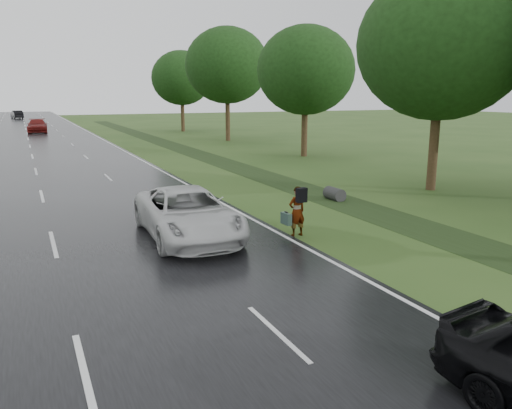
{
  "coord_description": "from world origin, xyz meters",
  "views": [
    {
      "loc": [
        -0.57,
        -7.76,
        4.49
      ],
      "look_at": [
        5.52,
        5.26,
        1.3
      ],
      "focal_mm": 35.0,
      "sensor_mm": 36.0,
      "label": 1
    }
  ],
  "objects": [
    {
      "name": "ground",
      "position": [
        0.0,
        0.0,
        0.0
      ],
      "size": [
        220.0,
        220.0,
        0.0
      ],
      "primitive_type": "plane",
      "color": "#2C491A",
      "rests_on": "ground"
    },
    {
      "name": "tree_east_c",
      "position": [
        18.2,
        24.0,
        6.14
      ],
      "size": [
        7.0,
        7.0,
        9.29
      ],
      "color": "#392917",
      "rests_on": "ground"
    },
    {
      "name": "far_car_dark",
      "position": [
        -1.0,
        95.74,
        0.78
      ],
      "size": [
        2.32,
        4.7,
        1.48
      ],
      "primitive_type": "imported",
      "rotation": [
        0.0,
        0.0,
        3.31
      ],
      "color": "black",
      "rests_on": "road"
    },
    {
      "name": "pedestrian",
      "position": [
        7.18,
        5.74,
        0.84
      ],
      "size": [
        0.76,
        0.64,
        1.63
      ],
      "rotation": [
        0.0,
        0.0,
        3.22
      ],
      "color": "#A5998C",
      "rests_on": "ground"
    },
    {
      "name": "tree_east_d",
      "position": [
        17.8,
        38.0,
        7.15
      ],
      "size": [
        8.0,
        8.0,
        10.76
      ],
      "color": "#392917",
      "rests_on": "ground"
    },
    {
      "name": "tree_east_f",
      "position": [
        17.5,
        52.0,
        6.37
      ],
      "size": [
        7.2,
        7.2,
        9.62
      ],
      "color": "#392917",
      "rests_on": "ground"
    },
    {
      "name": "tree_east_b",
      "position": [
        17.0,
        10.0,
        6.68
      ],
      "size": [
        7.6,
        7.6,
        10.11
      ],
      "color": "#392917",
      "rests_on": "ground"
    },
    {
      "name": "center_line",
      "position": [
        0.0,
        45.0,
        0.04
      ],
      "size": [
        0.12,
        180.0,
        0.01
      ],
      "primitive_type": "cube",
      "color": "silver",
      "rests_on": "road"
    },
    {
      "name": "drainage_ditch",
      "position": [
        11.5,
        18.71,
        0.04
      ],
      "size": [
        2.2,
        120.0,
        0.56
      ],
      "color": "black",
      "rests_on": "ground"
    },
    {
      "name": "far_car_red",
      "position": [
        1.22,
        57.26,
        0.81
      ],
      "size": [
        2.43,
        5.43,
        1.55
      ],
      "primitive_type": "imported",
      "rotation": [
        0.0,
        0.0,
        -0.05
      ],
      "color": "maroon",
      "rests_on": "road"
    },
    {
      "name": "edge_stripe_east",
      "position": [
        6.75,
        45.0,
        0.04
      ],
      "size": [
        0.12,
        180.0,
        0.01
      ],
      "primitive_type": "cube",
      "color": "silver",
      "rests_on": "road"
    },
    {
      "name": "road",
      "position": [
        0.0,
        45.0,
        0.02
      ],
      "size": [
        14.0,
        180.0,
        0.04
      ],
      "primitive_type": "cube",
      "color": "black",
      "rests_on": "ground"
    },
    {
      "name": "white_pickup",
      "position": [
        3.94,
        6.97,
        0.81
      ],
      "size": [
        2.76,
        5.64,
        1.54
      ],
      "primitive_type": "imported",
      "rotation": [
        0.0,
        0.0,
        -0.04
      ],
      "color": "silver",
      "rests_on": "road"
    }
  ]
}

